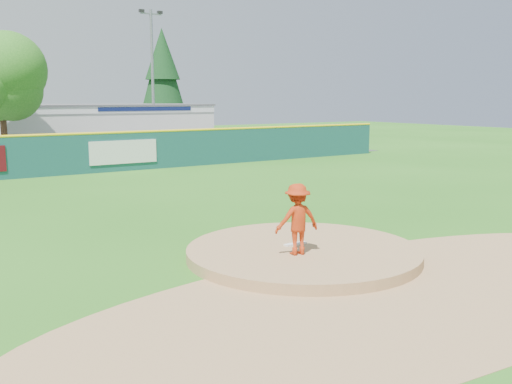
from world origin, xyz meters
TOP-DOWN VIEW (x-y plane):
  - ground at (0.00, 0.00)m, footprint 120.00×120.00m
  - pitchers_mound at (0.00, 0.00)m, footprint 5.50×5.50m
  - pitching_rubber at (0.00, 0.30)m, footprint 0.60×0.15m
  - infield_dirt_arc at (0.00, -3.00)m, footprint 15.40×15.40m
  - parking_lot at (0.00, 27.00)m, footprint 44.00×16.00m
  - pitcher at (-0.48, -0.38)m, footprint 1.13×0.78m
  - pool_building_grp at (6.00, 31.99)m, footprint 15.20×8.20m
  - fence_banners at (-1.31, 17.92)m, footprint 11.07×0.04m
  - outfield_fence at (0.00, 18.00)m, footprint 40.00×0.14m
  - deciduous_tree at (-2.00, 25.00)m, footprint 5.60×5.60m
  - conifer_tree at (13.00, 36.00)m, footprint 4.40×4.40m
  - light_pole_right at (9.00, 29.00)m, footprint 1.75×0.25m

SIDE VIEW (x-z plane):
  - ground at x=0.00m, z-range 0.00..0.00m
  - pitchers_mound at x=0.00m, z-range -0.25..0.25m
  - infield_dirt_arc at x=0.00m, z-range 0.00..0.01m
  - parking_lot at x=0.00m, z-range 0.00..0.02m
  - pitching_rubber at x=0.00m, z-range 0.25..0.29m
  - fence_banners at x=-1.31m, z-range 0.40..1.60m
  - pitcher at x=-0.48m, z-range 0.25..1.86m
  - outfield_fence at x=0.00m, z-range 0.05..2.12m
  - pool_building_grp at x=6.00m, z-range 0.01..3.32m
  - deciduous_tree at x=-2.00m, z-range 0.87..8.23m
  - conifer_tree at x=13.00m, z-range 0.79..10.29m
  - light_pole_right at x=9.00m, z-range 0.54..10.54m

